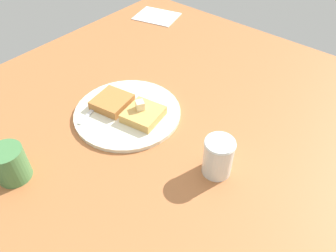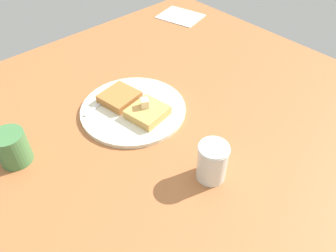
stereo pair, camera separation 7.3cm
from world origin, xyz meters
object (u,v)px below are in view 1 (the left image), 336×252
object	(u,v)px
syrup_jar	(218,158)
plate	(128,113)
fork	(100,103)
napkin	(157,16)
coffee_mug	(10,163)

from	to	relation	value
syrup_jar	plate	bearing A→B (deg)	-1.85
fork	napkin	size ratio (longest dim) A/B	1.04
plate	fork	world-z (taller)	fork
plate	coffee_mug	xyz separation A→B (cm)	(4.30, 29.05, 3.30)
plate	coffee_mug	bearing A→B (deg)	81.57
plate	napkin	world-z (taller)	plate
syrup_jar	napkin	xyz separation A→B (cm)	(58.83, -47.84, -3.87)
plate	fork	bearing A→B (deg)	16.36
napkin	coffee_mug	size ratio (longest dim) A/B	1.61
plate	syrup_jar	bearing A→B (deg)	178.15
fork	napkin	bearing A→B (deg)	-64.31
fork	coffee_mug	world-z (taller)	coffee_mug
fork	coffee_mug	bearing A→B (deg)	97.24
syrup_jar	coffee_mug	bearing A→B (deg)	41.57
napkin	syrup_jar	bearing A→B (deg)	140.88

